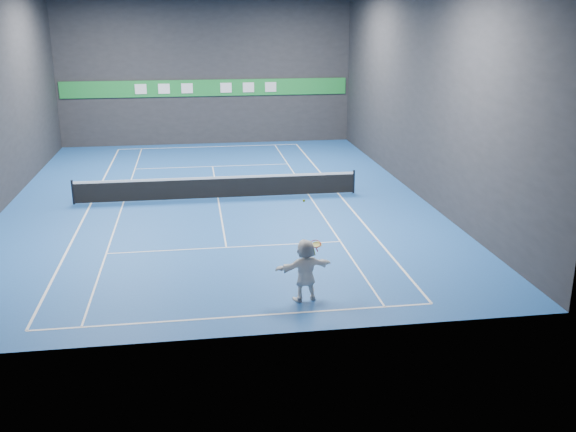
{
  "coord_description": "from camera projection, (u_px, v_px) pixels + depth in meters",
  "views": [
    {
      "loc": [
        -1.01,
        -27.66,
        7.8
      ],
      "look_at": [
        1.99,
        -7.79,
        1.5
      ],
      "focal_mm": 40.0,
      "sensor_mm": 36.0,
      "label": 1
    }
  ],
  "objects": [
    {
      "name": "service_line_far",
      "position": [
        213.0,
        166.0,
        34.62
      ],
      "size": [
        8.23,
        0.06,
        0.01
      ],
      "primitive_type": "cube",
      "color": "white",
      "rests_on": "ground"
    },
    {
      "name": "sideline_singles_left",
      "position": [
        124.0,
        202.0,
        27.99
      ],
      "size": [
        0.06,
        23.78,
        0.01
      ],
      "primitive_type": "cube",
      "color": "white",
      "rests_on": "ground"
    },
    {
      "name": "tennis_net",
      "position": [
        218.0,
        187.0,
        28.42
      ],
      "size": [
        12.5,
        0.1,
        1.07
      ],
      "color": "black",
      "rests_on": "ground"
    },
    {
      "name": "wall_front",
      "position": [
        237.0,
        163.0,
        14.97
      ],
      "size": [
        18.0,
        0.1,
        9.0
      ],
      "primitive_type": "cube",
      "color": "#262628",
      "rests_on": "ground"
    },
    {
      "name": "wall_right",
      "position": [
        418.0,
        93.0,
        28.51
      ],
      "size": [
        0.1,
        26.0,
        9.0
      ],
      "primitive_type": "cube",
      "color": "#262628",
      "rests_on": "ground"
    },
    {
      "name": "sponsor_banner",
      "position": [
        207.0,
        88.0,
        39.73
      ],
      "size": [
        17.64,
        0.11,
        1.0
      ],
      "color": "#1C8433",
      "rests_on": "wall_back"
    },
    {
      "name": "wall_back",
      "position": [
        206.0,
        71.0,
        39.5
      ],
      "size": [
        18.0,
        0.1,
        9.0
      ],
      "primitive_type": "cube",
      "color": "#262628",
      "rests_on": "ground"
    },
    {
      "name": "sideline_singles_right",
      "position": [
        309.0,
        195.0,
        29.16
      ],
      "size": [
        0.06,
        23.78,
        0.01
      ],
      "primitive_type": "cube",
      "color": "white",
      "rests_on": "ground"
    },
    {
      "name": "service_line_near",
      "position": [
        226.0,
        247.0,
        22.54
      ],
      "size": [
        8.23,
        0.06,
        0.01
      ],
      "primitive_type": "cube",
      "color": "white",
      "rests_on": "ground"
    },
    {
      "name": "sideline_doubles_right",
      "position": [
        338.0,
        193.0,
        29.36
      ],
      "size": [
        0.08,
        23.78,
        0.01
      ],
      "primitive_type": "cube",
      "color": "white",
      "rests_on": "ground"
    },
    {
      "name": "tennis_ball",
      "position": [
        304.0,
        201.0,
        17.51
      ],
      "size": [
        0.07,
        0.07,
        0.07
      ],
      "primitive_type": "sphere",
      "color": "#BAE726",
      "rests_on": "player"
    },
    {
      "name": "baseline_near",
      "position": [
        238.0,
        317.0,
        17.36
      ],
      "size": [
        10.98,
        0.08,
        0.01
      ],
      "primitive_type": "cube",
      "color": "white",
      "rests_on": "ground"
    },
    {
      "name": "ground",
      "position": [
        218.0,
        198.0,
        28.58
      ],
      "size": [
        26.0,
        26.0,
        0.0
      ],
      "primitive_type": "plane",
      "color": "#1C4E9C",
      "rests_on": "ground"
    },
    {
      "name": "sideline_doubles_left",
      "position": [
        91.0,
        204.0,
        27.8
      ],
      "size": [
        0.08,
        23.78,
        0.01
      ],
      "primitive_type": "cube",
      "color": "white",
      "rests_on": "ground"
    },
    {
      "name": "center_service_line",
      "position": [
        218.0,
        198.0,
        28.58
      ],
      "size": [
        0.06,
        12.8,
        0.01
      ],
      "primitive_type": "cube",
      "color": "white",
      "rests_on": "ground"
    },
    {
      "name": "player",
      "position": [
        305.0,
        270.0,
        18.14
      ],
      "size": [
        1.77,
        0.88,
        1.83
      ],
      "primitive_type": "imported",
      "rotation": [
        0.0,
        0.0,
        3.35
      ],
      "color": "white",
      "rests_on": "ground"
    },
    {
      "name": "baseline_far",
      "position": [
        209.0,
        147.0,
        39.8
      ],
      "size": [
        10.98,
        0.08,
        0.01
      ],
      "primitive_type": "cube",
      "color": "white",
      "rests_on": "ground"
    },
    {
      "name": "tennis_racket",
      "position": [
        316.0,
        245.0,
        18.01
      ],
      "size": [
        0.41,
        0.38,
        0.46
      ],
      "color": "#AE1512",
      "rests_on": "player"
    }
  ]
}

